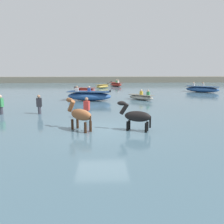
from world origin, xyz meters
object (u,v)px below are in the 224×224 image
(boat_near_port, at_px, (103,86))
(person_onlooker_right, at_px, (1,107))
(horse_lead_chestnut, at_px, (80,115))
(person_onlooker_left, at_px, (39,107))
(person_wading_close, at_px, (87,110))
(horse_trailing_black, at_px, (136,117))
(boat_far_inshore, at_px, (85,90))
(boat_near_starboard, at_px, (202,89))
(boat_mid_outer, at_px, (141,97))
(boat_mid_channel, at_px, (89,96))
(boat_distant_west, at_px, (116,84))

(boat_near_port, relative_size, person_onlooker_right, 1.46)
(horse_lead_chestnut, bearing_deg, person_onlooker_left, 125.67)
(person_wading_close, bearing_deg, person_onlooker_left, 155.54)
(horse_trailing_black, height_order, boat_near_port, horse_trailing_black)
(boat_near_port, xyz_separation_m, person_wading_close, (-1.05, -20.02, 0.22))
(horse_lead_chestnut, xyz_separation_m, boat_far_inshore, (-0.91, 16.85, -0.45))
(horse_lead_chestnut, relative_size, person_onlooker_left, 1.16)
(boat_near_starboard, distance_m, person_onlooker_left, 20.19)
(boat_mid_outer, bearing_deg, person_wading_close, -120.33)
(boat_mid_channel, relative_size, boat_far_inshore, 1.60)
(horse_trailing_black, distance_m, person_onlooker_right, 9.01)
(horse_trailing_black, xyz_separation_m, boat_distant_west, (0.67, 25.94, -0.35))
(boat_near_port, bearing_deg, horse_trailing_black, -86.50)
(boat_mid_outer, distance_m, person_onlooker_left, 9.78)
(boat_mid_outer, distance_m, person_wading_close, 8.85)
(horse_trailing_black, height_order, boat_mid_channel, horse_trailing_black)
(horse_trailing_black, distance_m, boat_far_inshore, 17.41)
(boat_near_port, height_order, person_onlooker_left, person_onlooker_left)
(boat_mid_channel, xyz_separation_m, person_onlooker_right, (-5.24, -5.96, 0.05))
(boat_mid_channel, bearing_deg, boat_far_inshore, 97.13)
(person_onlooker_left, bearing_deg, boat_near_port, 77.53)
(boat_mid_outer, relative_size, person_onlooker_left, 1.44)
(horse_lead_chestnut, height_order, boat_mid_outer, horse_lead_chestnut)
(boat_near_starboard, bearing_deg, boat_far_inshore, 178.85)
(horse_lead_chestnut, distance_m, horse_trailing_black, 2.61)
(horse_trailing_black, height_order, boat_mid_outer, horse_trailing_black)
(person_onlooker_right, bearing_deg, horse_lead_chestnut, -37.79)
(boat_near_starboard, distance_m, person_onlooker_right, 22.09)
(boat_mid_channel, xyz_separation_m, person_wading_close, (0.22, -7.41, 0.05))
(horse_trailing_black, height_order, person_onlooker_right, horse_trailing_black)
(boat_distant_west, distance_m, boat_near_port, 3.69)
(person_wading_close, bearing_deg, boat_distant_west, 82.28)
(horse_lead_chestnut, relative_size, boat_distant_west, 0.65)
(boat_near_starboard, distance_m, boat_near_port, 13.22)
(horse_lead_chestnut, height_order, person_onlooker_right, horse_lead_chestnut)
(person_onlooker_right, bearing_deg, boat_mid_outer, 31.93)
(boat_mid_channel, bearing_deg, boat_distant_west, 77.94)
(horse_lead_chestnut, relative_size, boat_near_port, 0.79)
(horse_lead_chestnut, xyz_separation_m, boat_near_port, (1.21, 22.69, -0.46))
(person_onlooker_right, bearing_deg, boat_mid_channel, 48.69)
(horse_lead_chestnut, distance_m, boat_near_port, 22.73)
(boat_far_inshore, bearing_deg, person_wading_close, -85.70)
(horse_lead_chestnut, distance_m, boat_far_inshore, 16.88)
(boat_distant_west, distance_m, person_onlooker_right, 23.27)
(boat_near_starboard, bearing_deg, horse_trailing_black, -121.61)
(horse_trailing_black, xyz_separation_m, boat_mid_outer, (2.01, 10.50, -0.40))
(boat_near_port, xyz_separation_m, person_onlooker_right, (-6.51, -18.57, 0.22))
(horse_lead_chestnut, bearing_deg, boat_mid_channel, 90.38)
(boat_near_starboard, distance_m, boat_mid_channel, 14.53)
(boat_mid_channel, bearing_deg, person_onlooker_right, -131.31)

